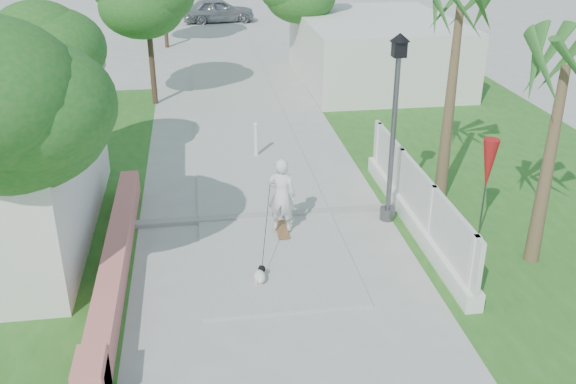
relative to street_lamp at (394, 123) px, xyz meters
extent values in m
cube|color=#B7B7B2|center=(-2.90, 14.50, -2.40)|extent=(3.20, 36.00, 0.06)
cube|color=#999993|center=(-2.90, 0.50, -2.38)|extent=(6.50, 0.25, 0.10)
cube|color=#296620|center=(4.10, 2.50, -2.42)|extent=(8.00, 20.00, 0.01)
cube|color=#DB7170|center=(-6.20, -1.50, -2.13)|extent=(0.45, 8.00, 0.60)
cube|color=#DB7170|center=(-6.20, -5.30, -2.03)|extent=(0.45, 0.80, 0.80)
cube|color=white|center=(0.50, -0.50, -2.23)|extent=(0.35, 7.00, 0.40)
cube|color=white|center=(0.50, -0.50, -1.48)|extent=(0.10, 7.00, 1.10)
cube|color=white|center=(0.50, -3.70, -1.68)|extent=(0.14, 0.14, 1.50)
cube|color=white|center=(0.50, -1.50, -1.68)|extent=(0.14, 0.14, 1.50)
cube|color=white|center=(0.50, 0.70, -1.68)|extent=(0.14, 0.14, 1.50)
cube|color=white|center=(0.50, 2.70, -1.68)|extent=(0.14, 0.14, 1.50)
cube|color=silver|center=(3.10, 12.50, -1.13)|extent=(6.00, 8.00, 2.60)
cylinder|color=#59595E|center=(0.00, 0.00, -2.28)|extent=(0.36, 0.36, 0.30)
cylinder|color=#59595E|center=(0.00, 0.00, -0.43)|extent=(0.12, 0.12, 4.00)
cube|color=black|center=(0.00, 0.00, 1.67)|extent=(0.28, 0.28, 0.35)
cone|color=black|center=(0.00, 0.00, 1.92)|extent=(0.44, 0.44, 0.18)
cylinder|color=white|center=(-2.70, 4.50, -1.93)|extent=(0.12, 0.12, 1.00)
sphere|color=white|center=(-2.70, 4.50, -1.41)|extent=(0.14, 0.14, 0.14)
cylinder|color=#59595E|center=(1.90, -1.00, -1.43)|extent=(0.04, 0.04, 2.00)
cone|color=#B31A19|center=(1.90, -1.00, -0.73)|extent=(0.36, 0.36, 1.20)
cylinder|color=#4C3826|center=(-7.40, -2.50, -0.50)|extent=(0.20, 0.20, 3.85)
ellipsoid|color=#195919|center=(-7.40, -2.50, 1.15)|extent=(3.60, 3.60, 2.70)
ellipsoid|color=#195919|center=(-7.20, -2.70, 1.50)|extent=(3.06, 3.06, 2.30)
cylinder|color=#4C3826|center=(-8.40, 3.00, -0.68)|extent=(0.20, 0.20, 3.50)
ellipsoid|color=#195919|center=(-8.40, 3.00, 0.82)|extent=(3.20, 3.20, 2.40)
ellipsoid|color=#195919|center=(-8.20, 2.80, 1.17)|extent=(2.72, 2.72, 2.05)
ellipsoid|color=#195919|center=(-8.60, 3.20, 1.52)|extent=(2.40, 2.40, 1.79)
cylinder|color=#4C3826|center=(-5.90, 10.50, -0.50)|extent=(0.20, 0.20, 3.85)
ellipsoid|color=#195919|center=(-5.90, 10.50, 1.15)|extent=(3.40, 3.40, 2.55)
cylinder|color=#4C3826|center=(0.30, 14.50, -0.68)|extent=(0.20, 0.20, 3.50)
cylinder|color=#4C3826|center=(-5.70, 20.50, -0.50)|extent=(0.20, 0.20, 3.85)
cone|color=brown|center=(1.70, 1.00, -0.03)|extent=(0.32, 0.32, 4.80)
cone|color=brown|center=(2.50, -2.30, -0.33)|extent=(0.32, 0.32, 4.20)
cube|color=brown|center=(-2.61, -0.33, -2.33)|extent=(0.54, 0.93, 0.02)
imported|color=silver|center=(-2.61, -0.33, -1.45)|extent=(0.73, 0.60, 1.73)
cylinder|color=gray|center=(-2.69, -0.65, -2.39)|extent=(0.03, 0.06, 0.06)
cylinder|color=gray|center=(-2.52, -0.65, -2.39)|extent=(0.03, 0.06, 0.06)
cylinder|color=gray|center=(-2.69, -0.01, -2.39)|extent=(0.03, 0.06, 0.06)
cylinder|color=gray|center=(-2.52, -0.01, -2.39)|extent=(0.03, 0.06, 0.06)
ellipsoid|color=white|center=(-3.34, -2.40, -2.25)|extent=(0.34, 0.43, 0.24)
sphere|color=black|center=(-3.28, -2.24, -2.18)|extent=(0.15, 0.15, 0.15)
sphere|color=white|center=(-3.25, -2.17, -2.19)|extent=(0.07, 0.07, 0.07)
cone|color=black|center=(-3.31, -2.22, -2.11)|extent=(0.04, 0.04, 0.05)
cone|color=black|center=(-3.24, -2.25, -2.11)|extent=(0.04, 0.04, 0.05)
cylinder|color=white|center=(-3.36, -2.30, -2.37)|extent=(0.03, 0.03, 0.11)
cylinder|color=white|center=(-3.26, -2.34, -2.37)|extent=(0.03, 0.03, 0.11)
cylinder|color=white|center=(-3.42, -2.47, -2.37)|extent=(0.03, 0.03, 0.11)
cylinder|color=white|center=(-3.32, -2.51, -2.37)|extent=(0.03, 0.03, 0.11)
cylinder|color=white|center=(-3.40, -2.57, -2.19)|extent=(0.05, 0.09, 0.09)
imported|color=#B2B4BA|center=(-2.72, 27.26, -1.68)|extent=(4.56, 2.34, 1.49)
camera|label=1|loc=(-4.37, -13.25, 4.63)|focal=40.00mm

